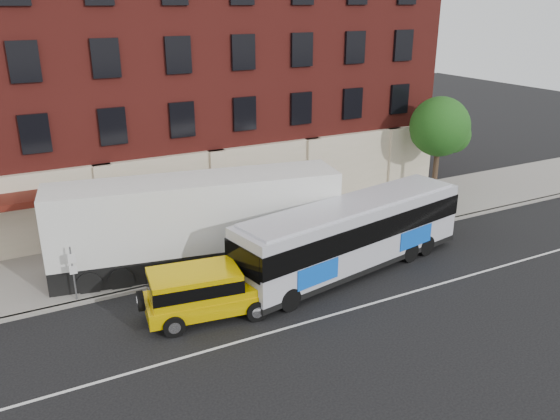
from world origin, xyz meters
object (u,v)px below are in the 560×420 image
yellow_suv (203,290)px  city_bus (352,233)px  sign_pole (73,271)px  shipping_container (197,224)px  street_tree (440,129)px

yellow_suv → city_bus: bearing=5.9°
sign_pole → city_bus: 12.01m
shipping_container → yellow_suv: bearing=-107.6°
sign_pole → street_tree: (22.04, 3.34, 2.96)m
city_bus → sign_pole: bearing=167.5°
city_bus → yellow_suv: size_ratio=2.28×
sign_pole → city_bus: city_bus is taller
yellow_suv → street_tree: bearing=20.7°
yellow_suv → shipping_container: shipping_container is taller
street_tree → shipping_container: 16.78m
street_tree → sign_pole: bearing=-171.4°
street_tree → city_bus: 12.18m
sign_pole → yellow_suv: size_ratio=0.47×
city_bus → shipping_container: size_ratio=0.93×
yellow_suv → shipping_container: bearing=72.4°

